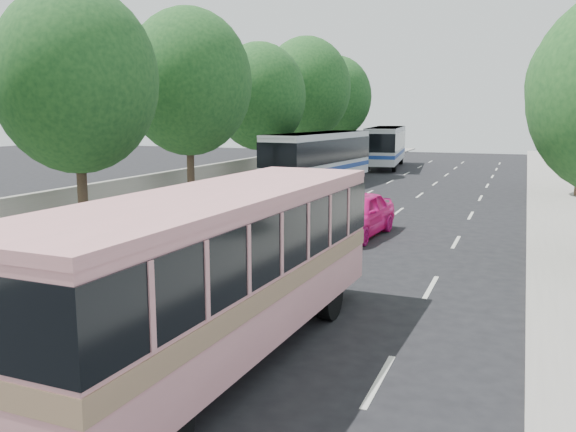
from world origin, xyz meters
The scene contains 15 objects.
ground centered at (0.00, 0.00, 0.00)m, with size 120.00×120.00×0.00m, color black.
sidewalk_left centered at (-8.50, 20.00, 0.07)m, with size 4.00×90.00×0.15m, color #9E998E.
sidewalk_right centered at (8.50, 20.00, 0.06)m, with size 4.00×90.00×0.12m, color #9E998E.
low_wall centered at (-10.30, 20.00, 0.90)m, with size 0.30×90.00×1.50m, color #9E998E.
tree_left_b centered at (-8.42, 5.94, 5.82)m, with size 5.70×5.70×8.88m.
tree_left_c centered at (-8.62, 13.94, 6.12)m, with size 6.00×6.00×9.35m.
tree_left_d centered at (-8.52, 21.94, 5.63)m, with size 5.52×5.52×8.60m.
tree_left_e centered at (-8.42, 29.94, 6.43)m, with size 6.30×6.30×9.82m.
tree_left_f centered at (-8.62, 37.94, 6.00)m, with size 5.88×5.88×9.16m.
pink_bus centered at (1.30, -2.18, 1.94)m, with size 2.85×9.85×3.11m.
pink_taxi centered at (0.62, 9.81, 0.81)m, with size 1.91×4.75×1.62m, color #ED148B.
white_pickup centered at (-3.21, 15.38, 0.71)m, with size 1.99×4.90×1.42m, color white.
tour_coach_front centered at (-5.34, 23.53, 1.99)m, with size 3.50×11.22×3.30m.
tour_coach_rear centered at (-4.50, 38.51, 2.00)m, with size 3.69×11.29×3.32m.
taxi_roof_sign centered at (0.62, 9.81, 1.71)m, with size 0.55×0.18×0.18m, color silver.
Camera 1 is at (6.27, -11.58, 4.46)m, focal length 38.00 mm.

